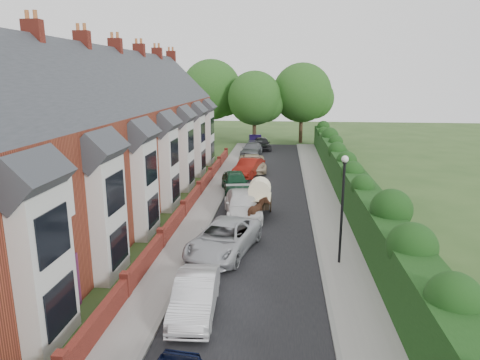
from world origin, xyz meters
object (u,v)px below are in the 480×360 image
at_px(car_silver_b, 224,238).
at_px(horse, 258,212).
at_px(horse_cart, 260,194).
at_px(car_white, 242,205).
at_px(car_black, 262,143).
at_px(car_green, 235,182).
at_px(car_red, 249,167).
at_px(car_beige, 252,163).
at_px(car_silver_a, 195,296).
at_px(car_grey, 252,149).
at_px(lamppost, 343,196).

xyz_separation_m(car_silver_b, horse, (1.41, 4.21, 0.02)).
bearing_deg(horse_cart, car_white, -156.46).
xyz_separation_m(car_black, horse_cart, (1.09, -24.91, 0.60)).
relative_size(car_green, horse_cart, 1.44).
height_order(car_red, car_black, car_red).
xyz_separation_m(car_green, car_beige, (0.70, 7.60, -0.06)).
bearing_deg(car_white, car_black, 79.81).
height_order(car_silver_b, car_black, car_silver_b).
bearing_deg(car_red, car_white, -72.82).
relative_size(car_silver_a, horse, 2.27).
relative_size(car_red, horse_cart, 1.43).
bearing_deg(car_white, car_grey, 82.34).
height_order(horse, horse_cart, horse_cart).
height_order(car_beige, horse_cart, horse_cart).
relative_size(car_silver_a, car_red, 0.91).
relative_size(lamppost, car_grey, 1.07).
height_order(lamppost, car_black, lamppost).
bearing_deg(horse_cart, car_green, 112.27).
bearing_deg(car_white, lamppost, -62.32).
relative_size(horse, horse_cart, 0.58).
xyz_separation_m(car_white, horse, (1.05, -1.57, 0.03)).
relative_size(car_beige, car_grey, 1.10).
distance_m(car_beige, horse, 14.83).
bearing_deg(car_silver_a, car_silver_b, 83.53).
bearing_deg(lamppost, car_beige, 105.56).
height_order(car_beige, car_black, car_black).
bearing_deg(car_beige, car_silver_a, -96.92).
height_order(car_white, car_beige, car_white).
relative_size(car_silver_a, horse_cart, 1.31).
relative_size(car_silver_b, car_beige, 1.04).
bearing_deg(car_grey, horse, -79.22).
height_order(lamppost, car_white, lamppost).
relative_size(car_silver_a, car_black, 0.98).
height_order(car_beige, horse, horse).
height_order(car_silver_a, car_beige, car_beige).
bearing_deg(horse, car_green, -51.81).
distance_m(car_grey, horse, 22.86).
bearing_deg(car_beige, car_silver_b, -96.23).
distance_m(lamppost, car_beige, 20.71).
bearing_deg(car_silver_b, car_black, 102.41).
relative_size(car_white, horse, 2.80).
relative_size(car_grey, horse_cart, 1.48).
bearing_deg(car_green, horse, -86.21).
distance_m(car_green, horse, 7.47).
xyz_separation_m(car_white, car_beige, (-0.36, 13.20, -0.02)).
xyz_separation_m(car_silver_b, car_white, (0.37, 5.78, -0.01)).
relative_size(car_green, car_grey, 0.97).
distance_m(car_silver_b, car_beige, 18.98).
bearing_deg(car_grey, car_white, -81.66).
bearing_deg(car_grey, car_green, -84.61).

